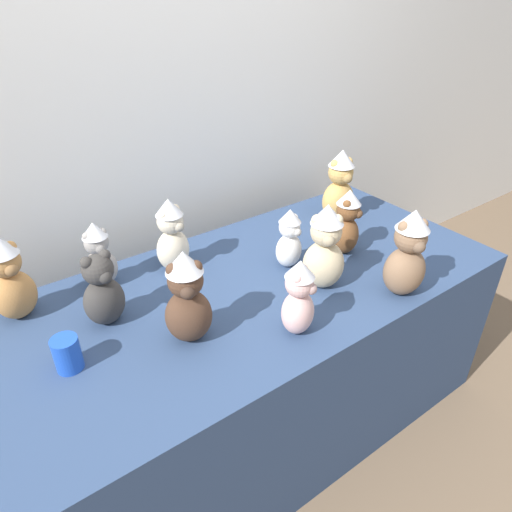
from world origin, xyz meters
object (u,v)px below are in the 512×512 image
(teddy_bear_blush, at_px, (299,298))
(teddy_bear_honey, at_px, (339,187))
(party_cup_blue, at_px, (67,354))
(teddy_bear_snow, at_px, (289,239))
(teddy_bear_mocha, at_px, (407,254))
(display_table, at_px, (256,355))
(teddy_bear_ash, at_px, (99,255))
(teddy_bear_chestnut, at_px, (347,223))
(teddy_bear_cream, at_px, (172,236))
(teddy_bear_caramel, at_px, (9,279))
(teddy_bear_charcoal, at_px, (103,291))
(teddy_bear_sand, at_px, (325,248))
(teddy_bear_cocoa, at_px, (187,298))

(teddy_bear_blush, distance_m, teddy_bear_honey, 0.85)
(teddy_bear_honey, bearing_deg, party_cup_blue, -161.82)
(teddy_bear_snow, relative_size, teddy_bear_mocha, 0.74)
(teddy_bear_snow, height_order, teddy_bear_mocha, teddy_bear_mocha)
(display_table, bearing_deg, teddy_bear_ash, 144.91)
(teddy_bear_ash, height_order, teddy_bear_honey, teddy_bear_honey)
(teddy_bear_chestnut, bearing_deg, party_cup_blue, 151.00)
(teddy_bear_blush, bearing_deg, teddy_bear_cream, 74.86)
(teddy_bear_caramel, height_order, teddy_bear_charcoal, teddy_bear_caramel)
(display_table, height_order, teddy_bear_honey, teddy_bear_honey)
(teddy_bear_sand, bearing_deg, teddy_bear_chestnut, 61.47)
(teddy_bear_ash, distance_m, teddy_bear_cream, 0.28)
(teddy_bear_caramel, distance_m, party_cup_blue, 0.37)
(teddy_bear_sand, height_order, teddy_bear_cream, teddy_bear_sand)
(teddy_bear_snow, bearing_deg, teddy_bear_ash, 142.37)
(teddy_bear_charcoal, distance_m, teddy_bear_mocha, 1.05)
(teddy_bear_mocha, bearing_deg, teddy_bear_caramel, 167.83)
(teddy_bear_snow, xyz_separation_m, teddy_bear_sand, (0.01, -0.18, 0.04))
(display_table, bearing_deg, teddy_bear_blush, -99.73)
(teddy_bear_snow, distance_m, teddy_bear_blush, 0.40)
(teddy_bear_sand, relative_size, teddy_bear_ash, 1.28)
(display_table, height_order, teddy_bear_chestnut, teddy_bear_chestnut)
(teddy_bear_mocha, height_order, teddy_bear_chestnut, teddy_bear_mocha)
(display_table, distance_m, teddy_bear_sand, 0.59)
(teddy_bear_mocha, height_order, teddy_bear_sand, teddy_bear_mocha)
(teddy_bear_ash, bearing_deg, teddy_bear_blush, -56.70)
(display_table, height_order, teddy_bear_ash, teddy_bear_ash)
(teddy_bear_charcoal, height_order, teddy_bear_sand, teddy_bear_sand)
(teddy_bear_charcoal, xyz_separation_m, teddy_bear_cream, (0.34, 0.17, 0.02))
(display_table, distance_m, teddy_bear_cream, 0.62)
(teddy_bear_ash, distance_m, teddy_bear_cocoa, 0.47)
(teddy_bear_caramel, bearing_deg, display_table, -36.29)
(teddy_bear_mocha, height_order, party_cup_blue, teddy_bear_mocha)
(teddy_bear_charcoal, bearing_deg, teddy_bear_cocoa, -61.35)
(teddy_bear_sand, bearing_deg, display_table, 173.80)
(teddy_bear_caramel, bearing_deg, teddy_bear_blush, -54.60)
(teddy_bear_sand, bearing_deg, teddy_bear_caramel, -172.47)
(teddy_bear_blush, bearing_deg, teddy_bear_mocha, -37.59)
(teddy_bear_chestnut, distance_m, teddy_bear_cream, 0.71)
(teddy_bear_cream, bearing_deg, teddy_bear_blush, -94.79)
(teddy_bear_charcoal, xyz_separation_m, teddy_bear_honey, (1.16, 0.10, 0.04))
(teddy_bear_ash, relative_size, teddy_bear_cream, 0.87)
(display_table, relative_size, teddy_bear_chestnut, 6.88)
(teddy_bear_mocha, distance_m, teddy_bear_cocoa, 0.78)
(teddy_bear_mocha, relative_size, teddy_bear_cream, 1.12)
(teddy_bear_honey, distance_m, party_cup_blue, 1.36)
(teddy_bear_caramel, height_order, teddy_bear_ash, teddy_bear_caramel)
(teddy_bear_caramel, bearing_deg, teddy_bear_sand, -40.35)
(teddy_bear_sand, height_order, party_cup_blue, teddy_bear_sand)
(teddy_bear_blush, xyz_separation_m, teddy_bear_ash, (-0.42, 0.63, -0.00))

